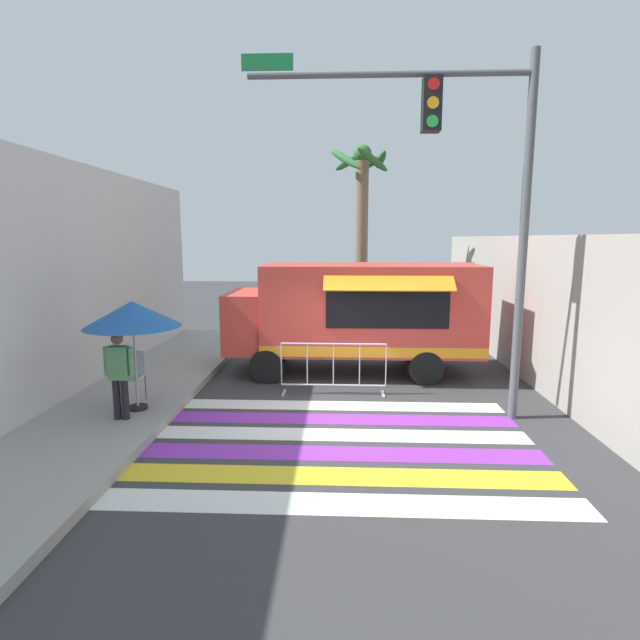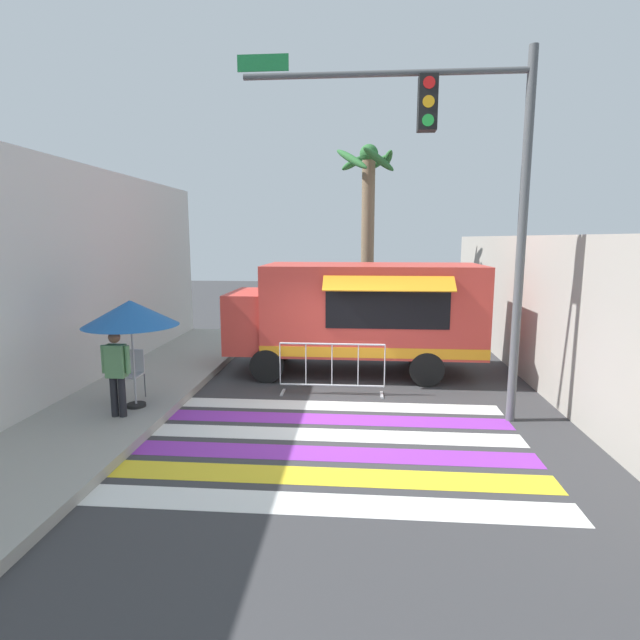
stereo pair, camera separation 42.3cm
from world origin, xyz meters
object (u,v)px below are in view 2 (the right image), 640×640
(food_truck, at_px, (353,311))
(folding_chair, at_px, (131,370))
(patio_umbrella, at_px, (131,314))
(palm_tree, at_px, (368,218))
(traffic_signal_pole, at_px, (467,172))
(barricade_front, at_px, (332,369))
(vendor_person, at_px, (116,369))

(food_truck, distance_m, folding_chair, 5.37)
(patio_umbrella, xyz_separation_m, palm_tree, (4.48, 7.95, 2.03))
(traffic_signal_pole, relative_size, patio_umbrella, 3.17)
(food_truck, height_order, patio_umbrella, food_truck)
(palm_tree, bearing_deg, folding_chair, -122.62)
(traffic_signal_pole, xyz_separation_m, folding_chair, (-6.38, 0.20, -3.72))
(food_truck, distance_m, patio_umbrella, 5.37)
(folding_chair, bearing_deg, palm_tree, 67.82)
(traffic_signal_pole, xyz_separation_m, patio_umbrella, (-6.09, -0.27, -2.51))
(food_truck, height_order, traffic_signal_pole, traffic_signal_pole)
(food_truck, bearing_deg, barricade_front, -102.51)
(palm_tree, bearing_deg, vendor_person, -118.21)
(traffic_signal_pole, height_order, folding_chair, traffic_signal_pole)
(food_truck, xyz_separation_m, palm_tree, (0.39, 4.50, 2.43))
(food_truck, relative_size, palm_tree, 0.97)
(folding_chair, relative_size, vendor_person, 0.63)
(vendor_person, bearing_deg, traffic_signal_pole, -7.62)
(food_truck, relative_size, barricade_front, 2.70)
(palm_tree, bearing_deg, food_truck, -95.00)
(patio_umbrella, bearing_deg, folding_chair, 122.40)
(palm_tree, bearing_deg, barricade_front, -97.24)
(traffic_signal_pole, height_order, patio_umbrella, traffic_signal_pole)
(food_truck, distance_m, palm_tree, 5.12)
(folding_chair, distance_m, palm_tree, 9.45)
(folding_chair, bearing_deg, patio_umbrella, -47.16)
(patio_umbrella, distance_m, folding_chair, 1.33)
(food_truck, bearing_deg, vendor_person, -136.20)
(barricade_front, bearing_deg, patio_umbrella, -156.75)
(vendor_person, bearing_deg, patio_umbrella, 67.71)
(traffic_signal_pole, relative_size, vendor_person, 4.17)
(vendor_person, xyz_separation_m, barricade_front, (3.74, 2.12, -0.47))
(folding_chair, height_order, palm_tree, palm_tree)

